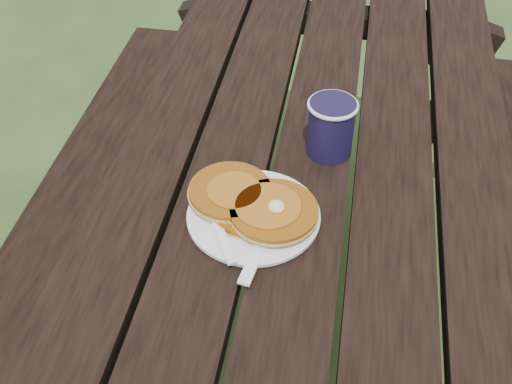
% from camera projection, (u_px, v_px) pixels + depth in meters
% --- Properties ---
extents(ground, '(60.00, 60.00, 0.00)m').
position_uv_depth(ground, '(298.00, 358.00, 1.75)').
color(ground, '#2C3E1A').
rests_on(ground, ground).
extents(picnic_table, '(1.36, 1.80, 0.75)m').
position_uv_depth(picnic_table, '(305.00, 272.00, 1.50)').
color(picnic_table, black).
rests_on(picnic_table, ground).
extents(plate, '(0.29, 0.29, 0.01)m').
position_uv_depth(plate, '(254.00, 216.00, 1.09)').
color(plate, white).
rests_on(plate, picnic_table).
extents(pancake_stack, '(0.23, 0.18, 0.04)m').
position_uv_depth(pancake_stack, '(253.00, 203.00, 1.08)').
color(pancake_stack, '#985411').
rests_on(pancake_stack, plate).
extents(knife, '(0.05, 0.18, 0.00)m').
position_uv_depth(knife, '(262.00, 243.00, 1.03)').
color(knife, white).
rests_on(knife, plate).
extents(fork, '(0.10, 0.16, 0.01)m').
position_uv_depth(fork, '(223.00, 239.00, 1.03)').
color(fork, white).
rests_on(fork, plate).
extents(coffee_cup, '(0.09, 0.09, 0.11)m').
position_uv_depth(coffee_cup, '(331.00, 125.00, 1.18)').
color(coffee_cup, black).
rests_on(coffee_cup, picnic_table).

